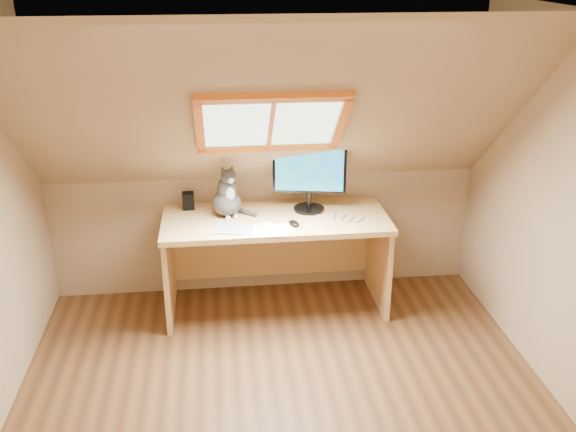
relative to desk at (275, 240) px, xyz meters
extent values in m
plane|color=brown|center=(-0.06, -1.45, -0.56)|extent=(3.50, 3.50, 0.00)
cube|color=tan|center=(-0.06, 0.30, -0.06)|extent=(3.50, 0.02, 1.00)
cube|color=silver|center=(-0.06, -2.23, 1.84)|extent=(3.50, 1.95, 0.02)
cube|color=tan|center=(-0.06, -0.48, 1.14)|extent=(3.50, 1.56, 1.41)
cube|color=#B2E0CC|center=(-0.06, -0.40, 1.07)|extent=(0.90, 0.53, 0.48)
cube|color=#CF5213|center=(-0.06, -0.40, 1.07)|extent=(1.02, 0.64, 0.59)
cube|color=tan|center=(0.00, -0.07, 0.21)|extent=(1.74, 0.76, 0.04)
cube|color=tan|center=(-0.84, -0.07, -0.18)|extent=(0.04, 0.69, 0.75)
cube|color=tan|center=(0.84, -0.07, -0.18)|extent=(0.04, 0.69, 0.75)
cube|color=tan|center=(0.00, 0.28, -0.18)|extent=(1.64, 0.03, 0.53)
cylinder|color=black|center=(0.28, 0.03, 0.25)|extent=(0.24, 0.24, 0.02)
cylinder|color=black|center=(0.28, 0.03, 0.32)|extent=(0.04, 0.04, 0.13)
cube|color=black|center=(0.28, 0.03, 0.58)|extent=(0.57, 0.15, 0.37)
cube|color=#0239CD|center=(0.27, 0.01, 0.58)|extent=(0.52, 0.11, 0.33)
ellipsoid|color=#484340|center=(-0.37, 0.02, 0.33)|extent=(0.30, 0.33, 0.20)
ellipsoid|color=#484340|center=(-0.36, 0.01, 0.45)|extent=(0.19, 0.19, 0.21)
ellipsoid|color=silver|center=(-0.34, -0.06, 0.43)|extent=(0.08, 0.06, 0.12)
ellipsoid|color=#484340|center=(-0.35, -0.04, 0.57)|extent=(0.15, 0.14, 0.11)
sphere|color=silver|center=(-0.33, -0.09, 0.55)|extent=(0.04, 0.04, 0.04)
cone|color=#484340|center=(-0.39, -0.03, 0.62)|extent=(0.07, 0.06, 0.07)
cone|color=#484340|center=(-0.32, -0.01, 0.62)|extent=(0.07, 0.07, 0.07)
cube|color=black|center=(-0.67, 0.18, 0.30)|extent=(0.09, 0.09, 0.13)
cube|color=#B2B2B7|center=(-0.33, -0.29, 0.24)|extent=(0.31, 0.25, 0.01)
ellipsoid|color=black|center=(0.12, -0.26, 0.25)|extent=(0.10, 0.13, 0.04)
cube|color=white|center=(-0.12, -0.33, 0.24)|extent=(0.33, 0.27, 0.00)
cube|color=white|center=(-0.12, -0.33, 0.24)|extent=(0.32, 0.24, 0.00)
cube|color=white|center=(-0.12, -0.33, 0.24)|extent=(0.35, 0.30, 0.00)
camera|label=1|loc=(-0.43, -4.64, 2.13)|focal=40.00mm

